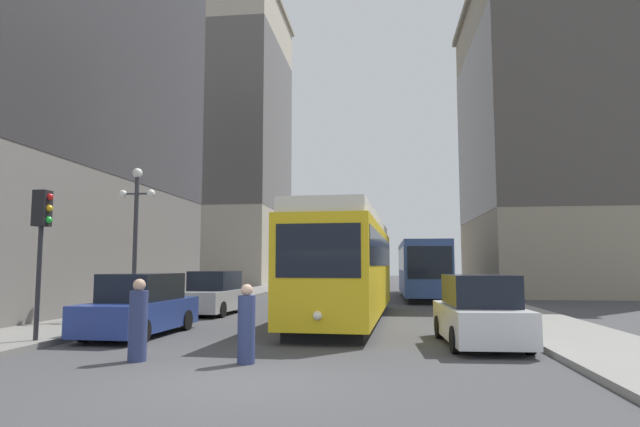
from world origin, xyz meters
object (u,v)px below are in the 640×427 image
transit_bus (422,267)px  pedestrian_crossing_far (246,326)px  traffic_light_near_left (42,224)px  parked_car_left_mid (140,307)px  pedestrian_crossing_near (138,323)px  lamp_post_left_near (136,219)px  streetcar (348,264)px  parked_car_left_near (214,294)px  parked_car_right_far (479,313)px

transit_bus → pedestrian_crossing_far: 23.12m
transit_bus → pedestrian_crossing_far: (-5.23, -22.49, -1.17)m
pedestrian_crossing_far → traffic_light_near_left: size_ratio=0.43×
parked_car_left_mid → pedestrian_crossing_far: bearing=-41.5°
parked_car_left_mid → pedestrian_crossing_near: bearing=-63.3°
pedestrian_crossing_near → lamp_post_left_near: lamp_post_left_near is taller
streetcar → parked_car_left_mid: 7.83m
streetcar → pedestrian_crossing_near: bearing=-110.8°
streetcar → parked_car_left_mid: size_ratio=2.91×
pedestrian_crossing_near → pedestrian_crossing_far: pedestrian_crossing_near is taller
traffic_light_near_left → pedestrian_crossing_near: bearing=-25.9°
parked_car_left_mid → lamp_post_left_near: (-1.90, 3.41, 2.93)m
transit_bus → streetcar: bearing=-105.6°
traffic_light_near_left → lamp_post_left_near: bearing=92.2°
parked_car_left_near → pedestrian_crossing_near: (1.88, -11.01, -0.02)m
pedestrian_crossing_near → pedestrian_crossing_far: 2.42m
pedestrian_crossing_near → pedestrian_crossing_far: size_ratio=1.06×
parked_car_left_mid → pedestrian_crossing_far: (4.29, -4.06, -0.07)m
transit_bus → pedestrian_crossing_near: bearing=-109.0°
lamp_post_left_near → parked_car_left_near: bearing=61.8°
parked_car_left_near → transit_bus: bearing=53.3°
transit_bus → traffic_light_near_left: 23.62m
parked_car_left_mid → pedestrian_crossing_far: 5.90m
streetcar → parked_car_left_mid: (-5.84, -5.05, -1.26)m
transit_bus → parked_car_left_near: (-9.52, -11.48, -1.10)m
parked_car_left_mid → lamp_post_left_near: bearing=121.0°
parked_car_left_near → parked_car_right_far: size_ratio=1.03×
pedestrian_crossing_near → lamp_post_left_near: size_ratio=0.32×
streetcar → lamp_post_left_near: lamp_post_left_near is taller
parked_car_left_mid → parked_car_right_far: (9.64, -0.89, -0.00)m
pedestrian_crossing_far → parked_car_right_far: bearing=-5.3°
parked_car_right_far → lamp_post_left_near: 12.66m
transit_bus → parked_car_left_near: 14.95m
pedestrian_crossing_far → lamp_post_left_near: (-6.19, 7.47, 3.00)m
transit_bus → traffic_light_near_left: traffic_light_near_left is taller
streetcar → pedestrian_crossing_far: size_ratio=8.25×
pedestrian_crossing_near → lamp_post_left_near: (-3.78, 7.47, 2.95)m
streetcar → traffic_light_near_left: 10.59m
parked_car_left_near → pedestrian_crossing_far: 11.82m
transit_bus → lamp_post_left_near: (-11.42, -15.02, 1.83)m
parked_car_left_mid → lamp_post_left_near: lamp_post_left_near is taller
parked_car_left_near → parked_car_right_far: same height
parked_car_left_near → lamp_post_left_near: (-1.90, -3.54, 2.94)m
transit_bus → traffic_light_near_left: bearing=-118.6°
parked_car_left_near → lamp_post_left_near: size_ratio=0.80×
pedestrian_crossing_near → parked_car_left_near: bearing=-156.9°
parked_car_left_near → traffic_light_near_left: (-1.68, -9.28, 2.30)m
parked_car_left_near → parked_car_left_mid: same height
traffic_light_near_left → streetcar: bearing=44.4°
transit_bus → parked_car_right_far: size_ratio=2.57×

